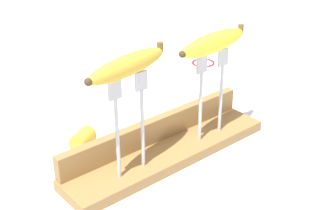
{
  "coord_description": "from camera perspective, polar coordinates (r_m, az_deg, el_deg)",
  "views": [
    {
      "loc": [
        -0.54,
        -0.63,
        0.54
      ],
      "look_at": [
        0.0,
        0.0,
        0.12
      ],
      "focal_mm": 50.6,
      "sensor_mm": 36.0,
      "label": 1
    }
  ],
  "objects": [
    {
      "name": "ground_plane",
      "position": [
        0.99,
        0.0,
        -6.33
      ],
      "size": [
        3.0,
        3.0,
        0.0
      ],
      "primitive_type": "plane",
      "color": "silver"
    },
    {
      "name": "wooden_board",
      "position": [
        0.99,
        0.0,
        -5.78
      ],
      "size": [
        0.47,
        0.11,
        0.02
      ],
      "primitive_type": "cube",
      "color": "olive",
      "rests_on": "ground"
    },
    {
      "name": "banana_raised_left",
      "position": [
        0.81,
        -4.92,
        4.78
      ],
      "size": [
        0.19,
        0.07,
        0.04
      ],
      "color": "gold",
      "rests_on": "fork_stand_left"
    },
    {
      "name": "wire_coil",
      "position": [
        1.47,
        4.27,
        5.18
      ],
      "size": [
        0.07,
        0.07,
        0.01
      ],
      "primitive_type": "torus",
      "color": "red",
      "rests_on": "ground"
    },
    {
      "name": "banana_chunk_near",
      "position": [
        1.03,
        -10.2,
        -4.03
      ],
      "size": [
        0.07,
        0.06,
        0.04
      ],
      "color": "gold",
      "rests_on": "ground"
    },
    {
      "name": "board_backstop",
      "position": [
        0.99,
        -1.6,
        -2.97
      ],
      "size": [
        0.46,
        0.02,
        0.05
      ],
      "primitive_type": "cube",
      "color": "olive",
      "rests_on": "wooden_board"
    },
    {
      "name": "banana_raised_right",
      "position": [
        0.94,
        5.5,
        7.5
      ],
      "size": [
        0.19,
        0.05,
        0.04
      ],
      "color": "yellow",
      "rests_on": "fork_stand_right"
    },
    {
      "name": "fork_stand_left",
      "position": [
        0.85,
        -4.65,
        -1.39
      ],
      "size": [
        0.08,
        0.01,
        0.2
      ],
      "color": "#B2B2B7",
      "rests_on": "wooden_board"
    },
    {
      "name": "fork_stand_right",
      "position": [
        0.98,
        5.26,
        2.15
      ],
      "size": [
        0.09,
        0.01,
        0.19
      ],
      "color": "#B2B2B7",
      "rests_on": "wooden_board"
    }
  ]
}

